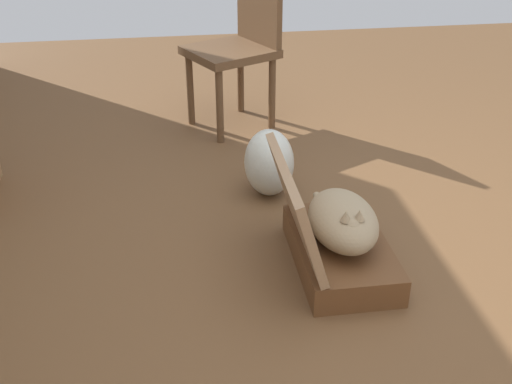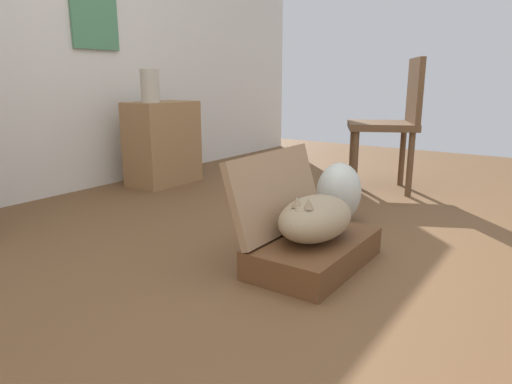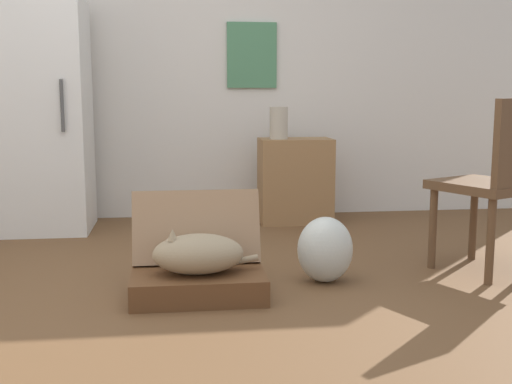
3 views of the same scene
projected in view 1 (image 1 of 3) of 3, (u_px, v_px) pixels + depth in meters
The scene contains 6 objects.
ground_plane at pixel (357, 268), 2.69m from camera, with size 7.68×7.68×0.00m, color brown.
suitcase_base at pixel (340, 252), 2.68m from camera, with size 0.65×0.38×0.13m, color brown.
suitcase_lid at pixel (295, 206), 2.53m from camera, with size 0.65×0.38×0.04m, color #9B7756.
cat at pixel (343, 221), 2.59m from camera, with size 0.52×0.28×0.22m.
plastic_bag_white at pixel (269, 163), 3.18m from camera, with size 0.29×0.25×0.35m, color silver.
chair at pixel (240, 42), 3.82m from camera, with size 0.61×0.63×0.97m.
Camera 1 is at (-2.10, 0.75, 1.59)m, focal length 43.91 mm.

